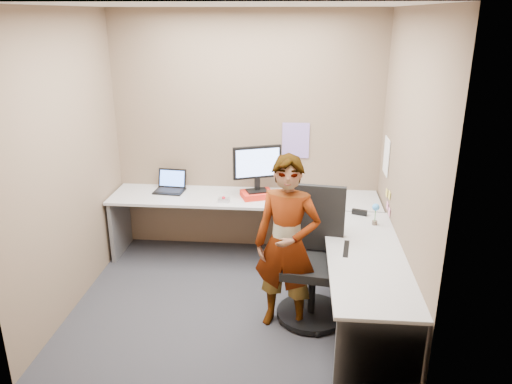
# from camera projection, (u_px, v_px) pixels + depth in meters

# --- Properties ---
(ground) EXTENTS (3.00, 3.00, 0.00)m
(ground) POSITION_uv_depth(u_px,v_px,m) (234.00, 302.00, 4.84)
(ground) COLOR #232328
(ground) RESTS_ON ground
(wall_back) EXTENTS (3.00, 0.00, 3.00)m
(wall_back) POSITION_uv_depth(u_px,v_px,m) (247.00, 135.00, 5.60)
(wall_back) COLOR brown
(wall_back) RESTS_ON ground
(wall_right) EXTENTS (0.00, 2.70, 2.70)m
(wall_right) POSITION_uv_depth(u_px,v_px,m) (405.00, 173.00, 4.26)
(wall_right) COLOR brown
(wall_right) RESTS_ON ground
(wall_left) EXTENTS (0.00, 2.70, 2.70)m
(wall_left) POSITION_uv_depth(u_px,v_px,m) (67.00, 165.00, 4.50)
(wall_left) COLOR brown
(wall_left) RESTS_ON ground
(ceiling) EXTENTS (3.00, 3.00, 0.00)m
(ceiling) POSITION_uv_depth(u_px,v_px,m) (228.00, 5.00, 3.92)
(ceiling) COLOR white
(ceiling) RESTS_ON wall_back
(desk) EXTENTS (2.98, 2.58, 0.73)m
(desk) POSITION_uv_depth(u_px,v_px,m) (281.00, 232.00, 4.96)
(desk) COLOR #B6B6B6
(desk) RESTS_ON ground
(paper_ream) EXTENTS (0.40, 0.35, 0.07)m
(paper_ream) POSITION_uv_depth(u_px,v_px,m) (257.00, 194.00, 5.47)
(paper_ream) COLOR red
(paper_ream) RESTS_ON desk
(monitor) EXTENTS (0.51, 0.25, 0.51)m
(monitor) POSITION_uv_depth(u_px,v_px,m) (257.00, 165.00, 5.38)
(monitor) COLOR black
(monitor) RESTS_ON paper_ream
(laptop) EXTENTS (0.35, 0.30, 0.23)m
(laptop) POSITION_uv_depth(u_px,v_px,m) (171.00, 186.00, 5.67)
(laptop) COLOR black
(laptop) RESTS_ON desk
(trackball_mouse) EXTENTS (0.12, 0.08, 0.07)m
(trackball_mouse) POSITION_uv_depth(u_px,v_px,m) (224.00, 200.00, 5.33)
(trackball_mouse) COLOR #B7B7BC
(trackball_mouse) RESTS_ON desk
(origami) EXTENTS (0.10, 0.10, 0.06)m
(origami) POSITION_uv_depth(u_px,v_px,m) (273.00, 202.00, 5.25)
(origami) COLOR white
(origami) RESTS_ON desk
(stapler) EXTENTS (0.15, 0.09, 0.05)m
(stapler) POSITION_uv_depth(u_px,v_px,m) (359.00, 212.00, 5.00)
(stapler) COLOR black
(stapler) RESTS_ON desk
(flower) EXTENTS (0.07, 0.07, 0.22)m
(flower) POSITION_uv_depth(u_px,v_px,m) (376.00, 211.00, 4.72)
(flower) COLOR brown
(flower) RESTS_ON desk
(calendar_purple) EXTENTS (0.30, 0.01, 0.40)m
(calendar_purple) POSITION_uv_depth(u_px,v_px,m) (296.00, 141.00, 5.56)
(calendar_purple) COLOR #846BB7
(calendar_purple) RESTS_ON wall_back
(calendar_white) EXTENTS (0.01, 0.28, 0.38)m
(calendar_white) POSITION_uv_depth(u_px,v_px,m) (386.00, 156.00, 5.13)
(calendar_white) COLOR white
(calendar_white) RESTS_ON wall_right
(sticky_note_a) EXTENTS (0.01, 0.07, 0.07)m
(sticky_note_a) POSITION_uv_depth(u_px,v_px,m) (389.00, 195.00, 4.91)
(sticky_note_a) COLOR #F2E059
(sticky_note_a) RESTS_ON wall_right
(sticky_note_b) EXTENTS (0.01, 0.07, 0.07)m
(sticky_note_b) POSITION_uv_depth(u_px,v_px,m) (387.00, 206.00, 5.00)
(sticky_note_b) COLOR pink
(sticky_note_b) RESTS_ON wall_right
(sticky_note_c) EXTENTS (0.01, 0.07, 0.07)m
(sticky_note_c) POSITION_uv_depth(u_px,v_px,m) (389.00, 212.00, 4.89)
(sticky_note_c) COLOR pink
(sticky_note_c) RESTS_ON wall_right
(sticky_note_d) EXTENTS (0.01, 0.07, 0.07)m
(sticky_note_d) POSITION_uv_depth(u_px,v_px,m) (387.00, 193.00, 5.06)
(sticky_note_d) COLOR #F2E059
(sticky_note_d) RESTS_ON wall_right
(office_chair) EXTENTS (0.64, 0.63, 1.18)m
(office_chair) POSITION_uv_depth(u_px,v_px,m) (313.00, 267.00, 4.49)
(office_chair) COLOR black
(office_chair) RESTS_ON ground
(person) EXTENTS (0.64, 0.50, 1.56)m
(person) POSITION_uv_depth(u_px,v_px,m) (287.00, 245.00, 4.24)
(person) COLOR #999399
(person) RESTS_ON ground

